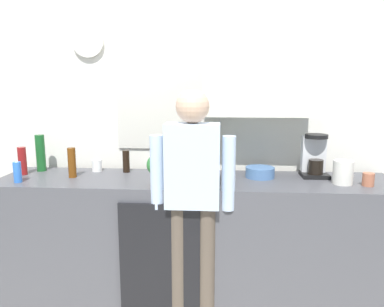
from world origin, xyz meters
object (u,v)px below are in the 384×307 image
at_px(bottle_dark_sauce, 126,161).
at_px(cup_terracotta_mug, 368,179).
at_px(bottle_red_vinegar, 22,161).
at_px(person_at_sink, 192,188).
at_px(bottle_olive_oil, 179,166).
at_px(mixing_bowl, 260,172).
at_px(coffee_maker, 314,157).
at_px(bottle_clear_soda, 208,166).
at_px(bottle_amber_beer, 72,163).
at_px(dish_soap, 17,172).
at_px(cup_white_mug, 97,166).
at_px(bottle_green_wine, 41,153).
at_px(storage_canister, 343,172).
at_px(potted_plant, 158,168).

relative_size(bottle_dark_sauce, cup_terracotta_mug, 1.96).
xyz_separation_m(bottle_red_vinegar, person_at_sink, (1.37, -0.35, -0.09)).
xyz_separation_m(bottle_olive_oil, mixing_bowl, (0.60, 0.20, -0.08)).
bearing_deg(mixing_bowl, bottle_dark_sauce, 174.55).
bearing_deg(bottle_dark_sauce, mixing_bowl, -5.45).
height_order(bottle_olive_oil, mixing_bowl, bottle_olive_oil).
xyz_separation_m(coffee_maker, person_at_sink, (-0.91, -0.47, -0.13)).
relative_size(bottle_clear_soda, mixing_bowl, 1.27).
xyz_separation_m(bottle_amber_beer, dish_soap, (-0.34, -0.18, -0.04)).
distance_m(cup_white_mug, person_at_sink, 0.97).
bearing_deg(bottle_green_wine, mixing_bowl, -3.15).
height_order(mixing_bowl, person_at_sink, person_at_sink).
relative_size(bottle_green_wine, person_at_sink, 0.19).
xyz_separation_m(bottle_green_wine, cup_white_mug, (0.46, 0.02, -0.10)).
xyz_separation_m(bottle_clear_soda, cup_terracotta_mug, (1.12, 0.08, -0.09)).
xyz_separation_m(bottle_red_vinegar, bottle_green_wine, (0.08, 0.14, 0.04)).
height_order(coffee_maker, person_at_sink, person_at_sink).
height_order(bottle_red_vinegar, person_at_sink, person_at_sink).
distance_m(bottle_olive_oil, mixing_bowl, 0.64).
bearing_deg(cup_terracotta_mug, storage_canister, 165.75).
height_order(bottle_green_wine, bottle_amber_beer, bottle_green_wine).
bearing_deg(cup_terracotta_mug, coffee_maker, 138.41).
xyz_separation_m(bottle_green_wine, potted_plant, (1.04, -0.42, -0.02)).
distance_m(coffee_maker, bottle_dark_sauce, 1.49).
bearing_deg(mixing_bowl, bottle_green_wine, 176.85).
bearing_deg(cup_terracotta_mug, cup_white_mug, 171.32).
bearing_deg(coffee_maker, person_at_sink, -152.81).
bearing_deg(bottle_green_wine, bottle_red_vinegar, -120.10).
xyz_separation_m(bottle_amber_beer, cup_white_mug, (0.12, 0.22, -0.07)).
bearing_deg(bottle_green_wine, cup_white_mug, 2.31).
bearing_deg(mixing_bowl, storage_canister, -15.25).
relative_size(cup_white_mug, dish_soap, 0.53).
distance_m(bottle_amber_beer, bottle_clear_soda, 1.06).
height_order(cup_white_mug, storage_canister, storage_canister).
bearing_deg(bottle_amber_beer, dish_soap, -152.40).
bearing_deg(bottle_green_wine, bottle_olive_oil, -14.27).
distance_m(potted_plant, dish_soap, 1.03).
distance_m(bottle_dark_sauce, mixing_bowl, 1.07).
bearing_deg(dish_soap, cup_white_mug, 40.87).
relative_size(cup_terracotta_mug, dish_soap, 0.51).
relative_size(cup_terracotta_mug, person_at_sink, 0.06).
bearing_deg(bottle_olive_oil, cup_white_mug, 156.00).
bearing_deg(bottle_dark_sauce, potted_plant, -52.30).
height_order(bottle_dark_sauce, person_at_sink, person_at_sink).
relative_size(bottle_olive_oil, cup_terracotta_mug, 2.72).
height_order(bottle_red_vinegar, storage_canister, bottle_red_vinegar).
xyz_separation_m(coffee_maker, cup_terracotta_mug, (0.31, -0.27, -0.10)).
height_order(bottle_red_vinegar, bottle_clear_soda, bottle_clear_soda).
relative_size(coffee_maker, person_at_sink, 0.21).
relative_size(bottle_green_wine, cup_white_mug, 3.16).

